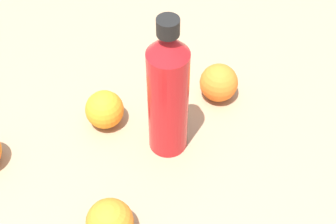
# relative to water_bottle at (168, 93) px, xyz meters

# --- Properties ---
(ground_plane) EXTENTS (2.40, 2.40, 0.00)m
(ground_plane) POSITION_rel_water_bottle_xyz_m (0.04, 0.01, -0.12)
(ground_plane) COLOR #9E7F60
(water_bottle) EXTENTS (0.06, 0.06, 0.26)m
(water_bottle) POSITION_rel_water_bottle_xyz_m (0.00, 0.00, 0.00)
(water_bottle) COLOR red
(water_bottle) RESTS_ON ground_plane
(orange_0) EXTENTS (0.07, 0.07, 0.07)m
(orange_0) POSITION_rel_water_bottle_xyz_m (-0.12, -0.03, -0.09)
(orange_0) COLOR orange
(orange_0) RESTS_ON ground_plane
(orange_2) EXTENTS (0.07, 0.07, 0.07)m
(orange_2) POSITION_rel_water_bottle_xyz_m (0.03, -0.19, -0.09)
(orange_2) COLOR orange
(orange_2) RESTS_ON ground_plane
(orange_3) EXTENTS (0.07, 0.07, 0.07)m
(orange_3) POSITION_rel_water_bottle_xyz_m (0.01, 0.14, -0.09)
(orange_3) COLOR orange
(orange_3) RESTS_ON ground_plane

